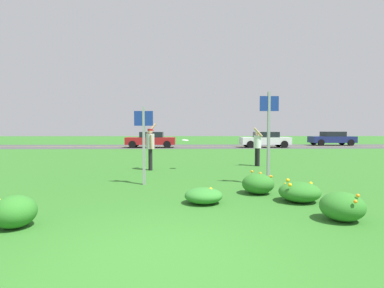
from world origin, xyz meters
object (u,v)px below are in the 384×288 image
object	(u,v)px
sign_post_near_path	(144,137)
sign_post_by_roadside	(269,129)
frisbee_white	(185,140)
car_white_center_left	(265,139)
car_red_center_right	(151,140)
car_navy_leftmost	(332,138)
person_thrower_red_cap_gray_shirt	(150,145)
person_catcher_white_shirt	(257,145)

from	to	relation	value
sign_post_near_path	sign_post_by_roadside	xyz separation A→B (m)	(3.73, -0.17, 0.25)
sign_post_by_roadside	frisbee_white	bearing A→B (deg)	124.72
car_white_center_left	car_red_center_right	world-z (taller)	same
sign_post_near_path	frisbee_white	distance (m)	3.63
car_navy_leftmost	sign_post_near_path	bearing A→B (deg)	-126.97
person_thrower_red_cap_gray_shirt	sign_post_near_path	bearing A→B (deg)	-86.90
sign_post_near_path	person_thrower_red_cap_gray_shirt	xyz separation A→B (m)	(-0.18, 3.28, -0.39)
sign_post_by_roadside	person_catcher_white_shirt	size ratio (longest dim) A/B	1.58
sign_post_near_path	person_thrower_red_cap_gray_shirt	size ratio (longest dim) A/B	1.21
person_thrower_red_cap_gray_shirt	car_red_center_right	bearing A→B (deg)	96.27
person_thrower_red_cap_gray_shirt	frisbee_white	xyz separation A→B (m)	(1.43, 0.12, 0.18)
car_white_center_left	car_red_center_right	distance (m)	10.64
frisbee_white	car_red_center_right	bearing A→B (deg)	101.48
sign_post_near_path	frisbee_white	bearing A→B (deg)	69.82
sign_post_near_path	car_white_center_left	xyz separation A→B (m)	(8.75, 18.88, -0.69)
car_navy_leftmost	car_white_center_left	size ratio (longest dim) A/B	1.00
frisbee_white	person_thrower_red_cap_gray_shirt	bearing A→B (deg)	-175.00
sign_post_by_roadside	person_thrower_red_cap_gray_shirt	world-z (taller)	sign_post_by_roadside
frisbee_white	car_red_center_right	xyz separation A→B (m)	(-3.14, 15.47, -0.48)
sign_post_near_path	car_navy_leftmost	xyz separation A→B (m)	(16.76, 22.26, -0.69)
sign_post_by_roadside	person_catcher_white_shirt	xyz separation A→B (m)	(0.81, 4.73, -0.72)
sign_post_by_roadside	car_red_center_right	world-z (taller)	sign_post_by_roadside
car_white_center_left	frisbee_white	bearing A→B (deg)	-115.84
person_catcher_white_shirt	frisbee_white	world-z (taller)	person_catcher_white_shirt
sign_post_by_roadside	person_catcher_white_shirt	world-z (taller)	sign_post_by_roadside
person_catcher_white_shirt	car_navy_leftmost	distance (m)	21.50
person_catcher_white_shirt	sign_post_near_path	bearing A→B (deg)	-134.86
car_navy_leftmost	car_red_center_right	size ratio (longest dim) A/B	1.00
frisbee_white	car_navy_leftmost	bearing A→B (deg)	50.57
sign_post_near_path	person_thrower_red_cap_gray_shirt	world-z (taller)	sign_post_near_path
car_red_center_right	person_thrower_red_cap_gray_shirt	bearing A→B (deg)	-83.73
frisbee_white	car_red_center_right	world-z (taller)	car_red_center_right
sign_post_by_roadside	car_white_center_left	world-z (taller)	sign_post_by_roadside
person_catcher_white_shirt	frisbee_white	size ratio (longest dim) A/B	6.35
car_navy_leftmost	car_white_center_left	distance (m)	8.69
person_catcher_white_shirt	car_navy_leftmost	size ratio (longest dim) A/B	0.39
car_red_center_right	frisbee_white	bearing A→B (deg)	-78.52
sign_post_by_roadside	frisbee_white	distance (m)	4.37
sign_post_near_path	person_catcher_white_shirt	xyz separation A→B (m)	(4.54, 4.56, -0.47)
frisbee_white	car_navy_leftmost	xyz separation A→B (m)	(15.50, 18.86, -0.48)
sign_post_by_roadside	car_white_center_left	distance (m)	19.72
sign_post_by_roadside	person_catcher_white_shirt	bearing A→B (deg)	80.25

